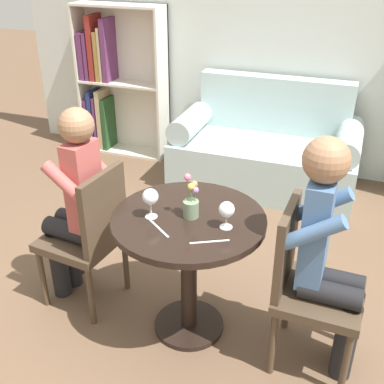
{
  "coord_description": "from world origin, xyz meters",
  "views": [
    {
      "loc": [
        0.74,
        -1.98,
        2.02
      ],
      "look_at": [
        0.0,
        0.05,
        0.87
      ],
      "focal_mm": 45.0,
      "sensor_mm": 36.0,
      "label": 1
    }
  ],
  "objects_px": {
    "chair_right": "(306,281)",
    "flower_vase": "(191,203)",
    "person_left": "(75,205)",
    "wine_glass_left": "(150,197)",
    "couch": "(266,152)",
    "chair_left": "(90,233)",
    "bookshelf_left": "(113,82)",
    "person_right": "(329,254)",
    "wine_glass_right": "(227,210)"
  },
  "relations": [
    {
      "from": "wine_glass_right",
      "to": "chair_right",
      "type": "bearing_deg",
      "value": 5.59
    },
    {
      "from": "person_right",
      "to": "person_left",
      "type": "bearing_deg",
      "value": 90.24
    },
    {
      "from": "wine_glass_right",
      "to": "flower_vase",
      "type": "relative_size",
      "value": 0.6
    },
    {
      "from": "person_right",
      "to": "wine_glass_right",
      "type": "relative_size",
      "value": 8.91
    },
    {
      "from": "chair_left",
      "to": "bookshelf_left",
      "type": "bearing_deg",
      "value": -148.52
    },
    {
      "from": "couch",
      "to": "wine_glass_left",
      "type": "bearing_deg",
      "value": -95.06
    },
    {
      "from": "wine_glass_left",
      "to": "flower_vase",
      "type": "bearing_deg",
      "value": 21.7
    },
    {
      "from": "chair_right",
      "to": "bookshelf_left",
      "type": "bearing_deg",
      "value": 47.38
    },
    {
      "from": "chair_right",
      "to": "flower_vase",
      "type": "relative_size",
      "value": 3.77
    },
    {
      "from": "chair_right",
      "to": "person_left",
      "type": "distance_m",
      "value": 1.34
    },
    {
      "from": "person_left",
      "to": "wine_glass_left",
      "type": "distance_m",
      "value": 0.58
    },
    {
      "from": "wine_glass_left",
      "to": "person_right",
      "type": "bearing_deg",
      "value": 4.61
    },
    {
      "from": "bookshelf_left",
      "to": "person_right",
      "type": "bearing_deg",
      "value": -43.37
    },
    {
      "from": "couch",
      "to": "person_right",
      "type": "height_order",
      "value": "person_right"
    },
    {
      "from": "bookshelf_left",
      "to": "wine_glass_right",
      "type": "distance_m",
      "value": 2.93
    },
    {
      "from": "person_right",
      "to": "wine_glass_left",
      "type": "xyz_separation_m",
      "value": [
        -0.89,
        -0.07,
        0.18
      ]
    },
    {
      "from": "bookshelf_left",
      "to": "wine_glass_right",
      "type": "relative_size",
      "value": 10.32
    },
    {
      "from": "chair_left",
      "to": "person_right",
      "type": "height_order",
      "value": "person_right"
    },
    {
      "from": "couch",
      "to": "chair_left",
      "type": "xyz_separation_m",
      "value": [
        -0.62,
        -1.94,
        0.18
      ]
    },
    {
      "from": "couch",
      "to": "person_left",
      "type": "xyz_separation_m",
      "value": [
        -0.71,
        -1.92,
        0.34
      ]
    },
    {
      "from": "person_right",
      "to": "flower_vase",
      "type": "bearing_deg",
      "value": 91.42
    },
    {
      "from": "chair_right",
      "to": "wine_glass_right",
      "type": "bearing_deg",
      "value": 97.34
    },
    {
      "from": "person_right",
      "to": "wine_glass_right",
      "type": "bearing_deg",
      "value": 95.88
    },
    {
      "from": "bookshelf_left",
      "to": "person_left",
      "type": "relative_size",
      "value": 1.18
    },
    {
      "from": "couch",
      "to": "chair_left",
      "type": "height_order",
      "value": "couch"
    },
    {
      "from": "couch",
      "to": "flower_vase",
      "type": "height_order",
      "value": "flower_vase"
    },
    {
      "from": "flower_vase",
      "to": "wine_glass_right",
      "type": "bearing_deg",
      "value": -11.49
    },
    {
      "from": "chair_right",
      "to": "wine_glass_left",
      "type": "relative_size",
      "value": 5.64
    },
    {
      "from": "person_right",
      "to": "wine_glass_right",
      "type": "height_order",
      "value": "person_right"
    },
    {
      "from": "flower_vase",
      "to": "wine_glass_left",
      "type": "bearing_deg",
      "value": -158.3
    },
    {
      "from": "couch",
      "to": "wine_glass_right",
      "type": "relative_size",
      "value": 11.21
    },
    {
      "from": "couch",
      "to": "wine_glass_left",
      "type": "height_order",
      "value": "couch"
    },
    {
      "from": "chair_right",
      "to": "wine_glass_right",
      "type": "relative_size",
      "value": 6.33
    },
    {
      "from": "bookshelf_left",
      "to": "chair_right",
      "type": "height_order",
      "value": "bookshelf_left"
    },
    {
      "from": "couch",
      "to": "person_left",
      "type": "relative_size",
      "value": 1.28
    },
    {
      "from": "couch",
      "to": "wine_glass_left",
      "type": "distance_m",
      "value": 2.11
    },
    {
      "from": "bookshelf_left",
      "to": "wine_glass_left",
      "type": "bearing_deg",
      "value": -57.4
    },
    {
      "from": "bookshelf_left",
      "to": "person_right",
      "type": "height_order",
      "value": "bookshelf_left"
    },
    {
      "from": "chair_right",
      "to": "wine_glass_right",
      "type": "height_order",
      "value": "chair_right"
    },
    {
      "from": "person_left",
      "to": "wine_glass_left",
      "type": "relative_size",
      "value": 7.79
    },
    {
      "from": "person_left",
      "to": "wine_glass_left",
      "type": "height_order",
      "value": "person_left"
    },
    {
      "from": "couch",
      "to": "chair_right",
      "type": "height_order",
      "value": "couch"
    },
    {
      "from": "couch",
      "to": "chair_left",
      "type": "relative_size",
      "value": 1.77
    },
    {
      "from": "chair_left",
      "to": "flower_vase",
      "type": "height_order",
      "value": "flower_vase"
    },
    {
      "from": "person_left",
      "to": "chair_right",
      "type": "bearing_deg",
      "value": 95.08
    },
    {
      "from": "person_right",
      "to": "flower_vase",
      "type": "height_order",
      "value": "person_right"
    },
    {
      "from": "wine_glass_right",
      "to": "wine_glass_left",
      "type": "bearing_deg",
      "value": -174.77
    },
    {
      "from": "flower_vase",
      "to": "person_left",
      "type": "bearing_deg",
      "value": 177.34
    },
    {
      "from": "person_right",
      "to": "wine_glass_left",
      "type": "height_order",
      "value": "person_right"
    },
    {
      "from": "wine_glass_left",
      "to": "flower_vase",
      "type": "distance_m",
      "value": 0.21
    }
  ]
}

